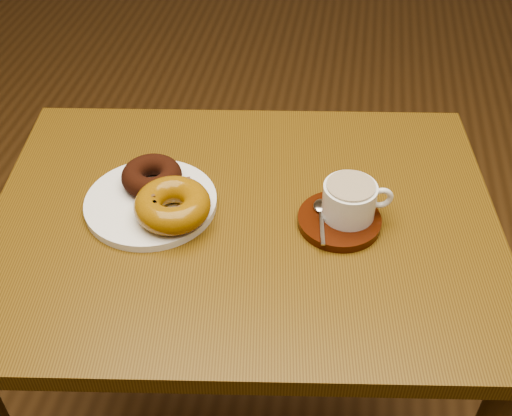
# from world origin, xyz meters

# --- Properties ---
(cafe_table) EXTENTS (0.89, 0.71, 0.76)m
(cafe_table) POSITION_xyz_m (-0.27, 0.21, 0.64)
(cafe_table) COLOR brown
(cafe_table) RESTS_ON ground
(donut_plate) EXTENTS (0.26, 0.26, 0.01)m
(donut_plate) POSITION_xyz_m (-0.42, 0.22, 0.77)
(donut_plate) COLOR white
(donut_plate) RESTS_ON cafe_table
(donut_cinnamon) EXTENTS (0.11, 0.11, 0.04)m
(donut_cinnamon) POSITION_xyz_m (-0.43, 0.25, 0.79)
(donut_cinnamon) COLOR black
(donut_cinnamon) RESTS_ON donut_plate
(donut_caramel) EXTENTS (0.12, 0.12, 0.04)m
(donut_caramel) POSITION_xyz_m (-0.38, 0.18, 0.79)
(donut_caramel) COLOR #90610F
(donut_caramel) RESTS_ON donut_plate
(saucer) EXTENTS (0.16, 0.16, 0.01)m
(saucer) POSITION_xyz_m (-0.12, 0.22, 0.77)
(saucer) COLOR #391407
(saucer) RESTS_ON cafe_table
(coffee_cup) EXTENTS (0.11, 0.08, 0.06)m
(coffee_cup) POSITION_xyz_m (-0.11, 0.23, 0.80)
(coffee_cup) COLOR white
(coffee_cup) RESTS_ON saucer
(teaspoon) EXTENTS (0.03, 0.10, 0.01)m
(teaspoon) POSITION_xyz_m (-0.15, 0.23, 0.78)
(teaspoon) COLOR silver
(teaspoon) RESTS_ON saucer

